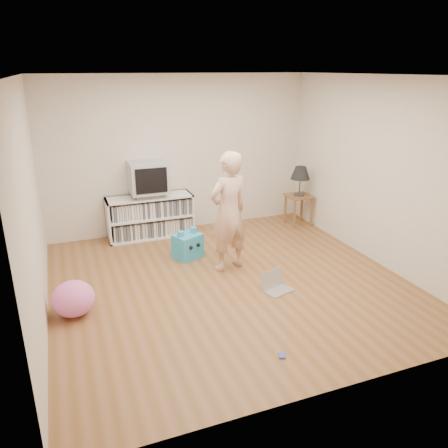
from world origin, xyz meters
name	(u,v)px	position (x,y,z in m)	size (l,w,h in m)	color
ground	(229,282)	(0.00, 0.00, 0.00)	(4.50, 4.50, 0.00)	brown
walls	(229,187)	(0.00, 0.00, 1.30)	(4.52, 4.52, 2.60)	silver
ceiling	(230,75)	(0.00, 0.00, 2.60)	(4.50, 4.50, 0.01)	white
media_unit	(150,216)	(-0.61, 2.04, 0.35)	(1.40, 0.45, 0.70)	white
dvd_deck	(149,194)	(-0.61, 2.02, 0.73)	(0.45, 0.35, 0.07)	gray
crt_tv	(148,177)	(-0.61, 2.02, 1.02)	(0.60, 0.53, 0.50)	#A6A6AB
side_table	(299,202)	(1.99, 1.65, 0.42)	(0.42, 0.42, 0.55)	brown
table_lamp	(300,174)	(1.99, 1.65, 0.94)	(0.34, 0.34, 0.52)	#333333
person	(228,212)	(0.15, 0.40, 0.83)	(0.61, 0.40, 1.67)	beige
laptop	(275,285)	(0.47, -0.41, 0.07)	(0.42, 0.37, 0.24)	silver
playing_cards	(282,355)	(-0.09, -1.66, 0.01)	(0.07, 0.09, 0.02)	#4557B8
plush_blue	(188,246)	(-0.28, 0.96, 0.19)	(0.47, 0.43, 0.45)	#299ED6
plush_pink	(73,299)	(-1.95, -0.12, 0.20)	(0.48, 0.48, 0.41)	pink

